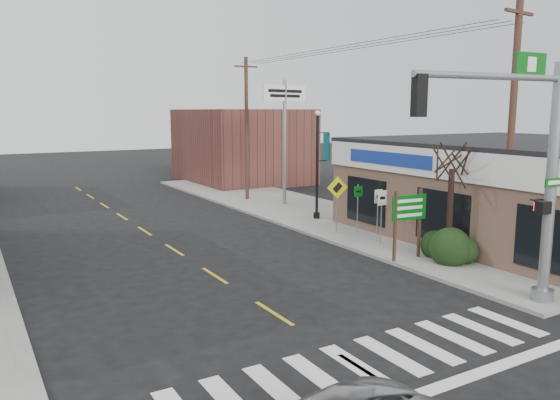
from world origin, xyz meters
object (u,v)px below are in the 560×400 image
traffic_signal_pole (535,160)px  lamp_post (318,156)px  fire_hydrant (444,250)px  utility_pole_far (247,128)px  bare_tree (453,152)px  dance_center_sign (285,112)px  utility_pole_near (511,133)px  guide_sign (408,214)px

traffic_signal_pole → lamp_post: (2.12, 13.27, -0.94)m
fire_hydrant → traffic_signal_pole: bearing=-108.8°
lamp_post → utility_pole_far: (-0.32, 7.18, 1.23)m
bare_tree → utility_pole_far: (0.24, 16.24, 0.41)m
traffic_signal_pole → lamp_post: traffic_signal_pole is taller
dance_center_sign → traffic_signal_pole: bearing=-114.0°
bare_tree → utility_pole_far: 16.24m
lamp_post → utility_pole_near: utility_pole_near is taller
utility_pole_far → bare_tree: bearing=-89.4°
utility_pole_far → guide_sign: bearing=-93.2°
bare_tree → utility_pole_near: (0.94, -1.57, 0.69)m
dance_center_sign → utility_pole_far: 3.04m
utility_pole_near → traffic_signal_pole: bearing=-140.1°
guide_sign → utility_pole_far: (1.23, 15.22, 2.69)m
traffic_signal_pole → utility_pole_far: 20.53m
utility_pole_near → utility_pole_far: utility_pole_near is taller
fire_hydrant → utility_pole_far: size_ratio=0.09×
utility_pole_far → dance_center_sign: bearing=-67.1°
utility_pole_near → dance_center_sign: bearing=82.0°
guide_sign → fire_hydrant: (0.89, -0.92, -1.24)m
utility_pole_near → utility_pole_far: 17.82m
lamp_post → bare_tree: (-0.56, -9.06, 0.82)m
traffic_signal_pole → fire_hydrant: bearing=76.8°
dance_center_sign → bare_tree: bearing=-110.3°
guide_sign → fire_hydrant: size_ratio=3.27×
dance_center_sign → bare_tree: (-1.30, -13.55, -1.36)m
bare_tree → traffic_signal_pole: bearing=-110.4°
traffic_signal_pole → fire_hydrant: (1.47, 4.31, -3.63)m
guide_sign → dance_center_sign: 13.25m
traffic_signal_pole → bare_tree: 4.49m
guide_sign → dance_center_sign: (2.29, 12.53, 3.64)m
dance_center_sign → bare_tree: 13.68m
traffic_signal_pole → lamp_post: size_ratio=1.27×
lamp_post → dance_center_sign: size_ratio=0.76×
fire_hydrant → lamp_post: size_ratio=0.15×
traffic_signal_pole → dance_center_sign: 18.04m
traffic_signal_pole → fire_hydrant: 5.83m
bare_tree → utility_pole_near: bearing=-58.9°
utility_pole_near → fire_hydrant: bearing=115.3°
traffic_signal_pole → dance_center_sign: dance_center_sign is taller
lamp_post → traffic_signal_pole: bearing=-97.7°
guide_sign → bare_tree: size_ratio=0.51×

